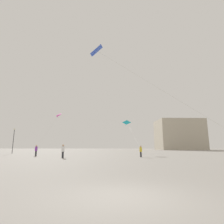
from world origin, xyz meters
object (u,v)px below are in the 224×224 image
(person_in_white, at_px, (63,150))
(kite_magenta_delta, at_px, (58,115))
(kite_cobalt_delta, at_px, (97,51))
(building_left_hall, at_px, (179,135))
(person_in_yellow, at_px, (141,151))
(person_in_purple, at_px, (36,150))
(lamppost_east, at_px, (14,137))
(kite_cyan_delta, at_px, (127,123))

(person_in_white, distance_m, kite_magenta_delta, 16.87)
(kite_cobalt_delta, distance_m, kite_magenta_delta, 26.56)
(person_in_white, relative_size, building_left_hall, 0.09)
(building_left_hall, bearing_deg, person_in_yellow, -115.97)
(person_in_white, bearing_deg, person_in_purple, -29.59)
(kite_cobalt_delta, distance_m, lamppost_east, 33.50)
(person_in_white, bearing_deg, person_in_yellow, -157.91)
(kite_magenta_delta, bearing_deg, building_left_hall, 47.14)
(kite_cyan_delta, distance_m, lamppost_east, 25.72)
(kite_cobalt_delta, height_order, kite_cyan_delta, kite_cobalt_delta)
(person_in_purple, bearing_deg, building_left_hall, -178.05)
(person_in_yellow, bearing_deg, kite_cobalt_delta, 122.59)
(person_in_yellow, relative_size, lamppost_east, 0.30)
(person_in_white, relative_size, person_in_purple, 1.02)
(person_in_white, relative_size, lamppost_east, 0.33)
(person_in_yellow, height_order, kite_cyan_delta, kite_cyan_delta)
(person_in_white, height_order, person_in_purple, person_in_white)
(person_in_yellow, relative_size, building_left_hall, 0.08)
(person_in_purple, xyz_separation_m, kite_cyan_delta, (16.16, 7.98, 5.68))
(person_in_yellow, relative_size, kite_magenta_delta, 0.17)
(person_in_yellow, height_order, kite_cobalt_delta, kite_cobalt_delta)
(person_in_purple, bearing_deg, lamppost_east, -97.15)
(building_left_hall, bearing_deg, person_in_purple, -128.75)
(building_left_hall, bearing_deg, person_in_white, -122.89)
(person_in_purple, distance_m, building_left_hall, 76.48)
(person_in_yellow, bearing_deg, person_in_white, 68.10)
(kite_cyan_delta, relative_size, building_left_hall, 0.57)
(person_in_purple, bearing_deg, kite_magenta_delta, -144.71)
(kite_cyan_delta, height_order, lamppost_east, kite_cyan_delta)
(person_in_yellow, bearing_deg, lamppost_east, 31.34)
(kite_cobalt_delta, xyz_separation_m, kite_magenta_delta, (-10.24, 24.43, -1.93))
(lamppost_east, bearing_deg, person_in_white, -45.96)
(kite_cobalt_delta, bearing_deg, lamppost_east, 128.34)
(kite_cobalt_delta, bearing_deg, person_in_purple, 125.58)
(person_in_white, xyz_separation_m, lamppost_east, (-15.10, 15.61, 2.71))
(kite_magenta_delta, bearing_deg, kite_cobalt_delta, -67.27)
(kite_cobalt_delta, height_order, lamppost_east, kite_cobalt_delta)
(building_left_hall, bearing_deg, kite_cobalt_delta, -116.05)
(person_in_purple, distance_m, kite_cobalt_delta, 21.24)
(person_in_white, distance_m, building_left_hall, 77.41)
(person_in_purple, relative_size, kite_cyan_delta, 0.15)
(person_in_white, bearing_deg, kite_cobalt_delta, 130.55)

